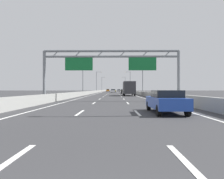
{
  "coord_description": "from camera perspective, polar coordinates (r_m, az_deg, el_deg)",
  "views": [
    {
      "loc": [
        0.35,
        -0.42,
        1.49
      ],
      "look_at": [
        -0.34,
        67.92,
        1.37
      ],
      "focal_mm": 33.11,
      "sensor_mm": 36.0,
      "label": 1
    }
  ],
  "objects": [
    {
      "name": "lane_dash_right_12",
      "position": [
        111.94,
        1.32,
        -0.66
      ],
      "size": [
        0.16,
        3.0,
        0.01
      ],
      "primitive_type": "cube",
      "color": "white",
      "rests_on": "ground_plane"
    },
    {
      "name": "lane_dash_left_17",
      "position": [
        156.94,
        -0.2,
        -0.44
      ],
      "size": [
        0.16,
        3.0,
        0.01
      ],
      "primitive_type": "cube",
      "color": "white",
      "rests_on": "ground_plane"
    },
    {
      "name": "lane_dash_left_8",
      "position": [
        75.96,
        -1.04,
        -1.02
      ],
      "size": [
        0.16,
        3.0,
        0.01
      ],
      "primitive_type": "cube",
      "color": "white",
      "rests_on": "ground_plane"
    },
    {
      "name": "streetlamp_left_distant",
      "position": [
        135.49,
        -2.73,
        1.75
      ],
      "size": [
        2.58,
        0.28,
        9.5
      ],
      "color": "slate",
      "rests_on": "ground_plane"
    },
    {
      "name": "orange_car",
      "position": [
        123.63,
        -1.15,
        -0.23
      ],
      "size": [
        1.78,
        4.49,
        1.57
      ],
      "color": "orange",
      "rests_on": "ground_plane"
    },
    {
      "name": "lane_dash_right_5",
      "position": [
        48.96,
        2.28,
        -1.64
      ],
      "size": [
        0.16,
        3.0,
        0.01
      ],
      "primitive_type": "cube",
      "color": "white",
      "rests_on": "ground_plane"
    },
    {
      "name": "lane_dash_right_0",
      "position": [
        4.43,
        20.91,
        -19.43
      ],
      "size": [
        0.16,
        3.0,
        0.01
      ],
      "primitive_type": "cube",
      "color": "white",
      "rests_on": "ground_plane"
    },
    {
      "name": "lane_dash_left_16",
      "position": [
        147.94,
        -0.25,
        -0.48
      ],
      "size": [
        0.16,
        3.0,
        0.01
      ],
      "primitive_type": "cube",
      "color": "white",
      "rests_on": "ground_plane"
    },
    {
      "name": "lane_dash_right_15",
      "position": [
        138.93,
        1.18,
        -0.51
      ],
      "size": [
        0.16,
        3.0,
        0.01
      ],
      "primitive_type": "cube",
      "color": "white",
      "rests_on": "ground_plane"
    },
    {
      "name": "streetlamp_right_mid",
      "position": [
        53.73,
        8.21,
        4.27
      ],
      "size": [
        2.58,
        0.28,
        9.5
      ],
      "color": "slate",
      "rests_on": "ground_plane"
    },
    {
      "name": "lane_dash_left_13",
      "position": [
        120.95,
        -0.44,
        -0.61
      ],
      "size": [
        0.16,
        3.0,
        0.01
      ],
      "primitive_type": "cube",
      "color": "white",
      "rests_on": "ground_plane"
    },
    {
      "name": "lane_dash_left_2",
      "position": [
        22.07,
        -5.01,
        -3.75
      ],
      "size": [
        0.16,
        3.0,
        0.01
      ],
      "primitive_type": "cube",
      "color": "white",
      "rests_on": "ground_plane"
    },
    {
      "name": "red_car",
      "position": [
        130.62,
        0.36,
        -0.23
      ],
      "size": [
        1.74,
        4.26,
        1.48
      ],
      "color": "red",
      "rests_on": "ground_plane"
    },
    {
      "name": "streetlamp_right_distant",
      "position": [
        135.45,
        3.59,
        1.75
      ],
      "size": [
        2.58,
        0.28,
        9.5
      ],
      "color": "slate",
      "rests_on": "ground_plane"
    },
    {
      "name": "lane_dash_right_8",
      "position": [
        75.95,
        1.68,
        -1.02
      ],
      "size": [
        0.16,
        3.0,
        0.01
      ],
      "primitive_type": "cube",
      "color": "white",
      "rests_on": "ground_plane"
    },
    {
      "name": "lane_dash_right_7",
      "position": [
        66.95,
        1.82,
        -1.17
      ],
      "size": [
        0.16,
        3.0,
        0.01
      ],
      "primitive_type": "cube",
      "color": "white",
      "rests_on": "ground_plane"
    },
    {
      "name": "lane_dash_left_15",
      "position": [
        138.94,
        -0.31,
        -0.51
      ],
      "size": [
        0.16,
        3.0,
        0.01
      ],
      "primitive_type": "cube",
      "color": "white",
      "rests_on": "ground_plane"
    },
    {
      "name": "barrier_right",
      "position": [
        110.62,
        3.98,
        -0.43
      ],
      "size": [
        0.45,
        220.0,
        0.95
      ],
      "color": "#9E9E99",
      "rests_on": "ground_plane"
    },
    {
      "name": "lane_dash_left_9",
      "position": [
        84.96,
        -0.87,
        -0.9
      ],
      "size": [
        0.16,
        3.0,
        0.01
      ],
      "primitive_type": "cube",
      "color": "white",
      "rests_on": "ground_plane"
    },
    {
      "name": "lane_dash_left_11",
      "position": [
        102.95,
        -0.62,
        -0.73
      ],
      "size": [
        0.16,
        3.0,
        0.01
      ],
      "primitive_type": "cube",
      "color": "white",
      "rests_on": "ground_plane"
    },
    {
      "name": "lane_dash_right_2",
      "position": [
        22.02,
        4.37,
        -3.76
      ],
      "size": [
        0.16,
        3.0,
        0.01
      ],
      "primitive_type": "cube",
      "color": "white",
      "rests_on": "ground_plane"
    },
    {
      "name": "sign_gantry",
      "position": [
        25.59,
        -0.25,
        7.61
      ],
      "size": [
        16.9,
        0.36,
        6.36
      ],
      "color": "gray",
      "rests_on": "ground_plane"
    },
    {
      "name": "lane_dash_right_14",
      "position": [
        129.94,
        1.22,
        -0.56
      ],
      "size": [
        0.16,
        3.0,
        0.01
      ],
      "primitive_type": "cube",
      "color": "white",
      "rests_on": "ground_plane"
    },
    {
      "name": "edge_line_left",
      "position": [
        88.61,
        -3.04,
        -0.86
      ],
      "size": [
        0.16,
        176.0,
        0.01
      ],
      "primitive_type": "cube",
      "color": "white",
      "rests_on": "ground_plane"
    },
    {
      "name": "lane_dash_right_13",
      "position": [
        120.94,
        1.27,
        -0.61
      ],
      "size": [
        0.16,
        3.0,
        0.01
      ],
      "primitive_type": "cube",
      "color": "white",
      "rests_on": "ground_plane"
    },
    {
      "name": "edge_line_right",
      "position": [
        88.57,
        3.75,
        -0.86
      ],
      "size": [
        0.16,
        176.0,
        0.01
      ],
      "primitive_type": "cube",
      "color": "white",
      "rests_on": "ground_plane"
    },
    {
      "name": "yellow_car",
      "position": [
        104.4,
        0.49,
        -0.32
      ],
      "size": [
        1.83,
        4.41,
        1.42
      ],
      "color": "yellow",
      "rests_on": "ground_plane"
    },
    {
      "name": "black_car",
      "position": [
        65.13,
        3.23,
        -0.54
      ],
      "size": [
        1.7,
        4.23,
        1.47
      ],
      "color": "black",
      "rests_on": "ground_plane"
    },
    {
      "name": "lane_dash_right_4",
      "position": [
        39.97,
        2.66,
        -2.03
      ],
      "size": [
        0.16,
        3.0,
        0.01
      ],
      "primitive_type": "cube",
      "color": "white",
      "rests_on": "ground_plane"
    },
    {
      "name": "lane_dash_right_16",
      "position": [
        147.93,
        1.14,
        -0.48
      ],
      "size": [
        0.16,
        3.0,
        0.01
      ],
      "primitive_type": "cube",
      "color": "white",
      "rests_on": "ground_plane"
    },
    {
      "name": "streetlamp_left_mid",
      "position": [
        53.83,
        -7.79,
        4.26
      ],
      "size": [
        2.58,
        0.28,
        9.5
      ],
      "color": "slate",
      "rests_on": "ground_plane"
    },
    {
      "name": "white_car",
      "position": [
        92.27,
        0.27,
        -0.36
      ],
      "size": [
        1.87,
        4.54,
        1.49
      ],
      "color": "silver",
      "rests_on": "ground_plane"
    },
    {
      "name": "ground_plane",
      "position": [
        100.43,
        0.38,
        -0.75
      ],
      "size": [
        260.0,
        260.0,
        0.0
      ],
      "primitive_type": "plane",
      "color": "#38383A"
    },
    {
      "name": "blue_car",
      "position": [
        13.31,
        14.64,
        -3.09
      ],
      "size": [
        1.79,
        4.41,
        1.42
      ],
      "color": "#2347AD",
      "rests_on": "ground_plane"
    },
    {
      "name": "lane_dash_left_3",
      "position": [
        31.03,
        -3.39,
        -2.64
      ],
      "size": [
        0.16,
        3.0,
        0.01
      ],
      "primitive_type": "cube",
      "color": "white",
      "rests_on": "ground_plane"
    },
    {
      "name": "lane_dash_left_6",
      "position": [
        57.98,
        -1.54,
        -1.37
      ],
      "size": [
        0.16,
        3.0,
        0.01
      ],
      "primitive_type": "cube",
      "color": "white",
      "rests_on": "ground_plane"
    },
    {
      "name": "lane_dash_left_7",
      "position": [
        66.97,
        -1.26,
        -1.17
      ],
      "size": [
        0.16,
        3.0,
        0.01
      ],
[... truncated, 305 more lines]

